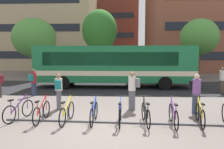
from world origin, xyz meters
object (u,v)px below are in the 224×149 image
(commuter_grey_pack_5, at_px, (133,88))
(street_tree_1, at_px, (34,38))
(commuter_teal_pack_1, at_px, (33,81))
(street_tree_0, at_px, (199,37))
(parked_bicycle_yellow_2, at_px, (67,113))
(commuter_teal_pack_3, at_px, (59,89))
(street_tree_2, at_px, (100,31))
(parked_bicycle_blue_3, at_px, (94,113))
(commuter_grey_pack_4, at_px, (223,78))
(parked_bicycle_red_1, at_px, (42,112))
(parked_bicycle_purple_0, at_px, (19,110))
(parked_bicycle_purple_6, at_px, (173,115))
(parked_bicycle_black_5, at_px, (146,114))
(commuter_black_pack_0, at_px, (196,91))
(city_bus, at_px, (115,65))
(parked_bicycle_yellow_7, at_px, (200,115))
(parked_bicycle_blue_4, at_px, (120,114))

(commuter_grey_pack_5, bearing_deg, street_tree_1, -68.78)
(commuter_teal_pack_1, relative_size, street_tree_0, 0.27)
(parked_bicycle_yellow_2, distance_m, commuter_teal_pack_1, 6.10)
(commuter_teal_pack_3, height_order, street_tree_2, street_tree_2)
(parked_bicycle_yellow_2, bearing_deg, parked_bicycle_blue_3, -84.51)
(commuter_grey_pack_5, xyz_separation_m, street_tree_1, (-10.67, 14.67, 3.42))
(commuter_grey_pack_4, bearing_deg, street_tree_0, -93.09)
(street_tree_2, bearing_deg, parked_bicycle_red_1, -91.27)
(commuter_grey_pack_5, relative_size, street_tree_0, 0.28)
(parked_bicycle_blue_3, xyz_separation_m, street_tree_0, (9.21, 15.07, 3.98))
(parked_bicycle_purple_0, relative_size, parked_bicycle_yellow_2, 0.97)
(parked_bicycle_yellow_2, relative_size, commuter_grey_pack_4, 1.00)
(street_tree_1, height_order, street_tree_2, street_tree_2)
(parked_bicycle_purple_0, relative_size, commuter_grey_pack_4, 0.97)
(parked_bicycle_purple_6, height_order, street_tree_2, street_tree_2)
(parked_bicycle_purple_0, relative_size, parked_bicycle_purple_6, 0.97)
(parked_bicycle_black_5, distance_m, street_tree_2, 19.36)
(commuter_black_pack_0, relative_size, street_tree_0, 0.28)
(commuter_teal_pack_1, bearing_deg, street_tree_1, 36.29)
(parked_bicycle_purple_0, height_order, parked_bicycle_yellow_2, same)
(parked_bicycle_purple_0, relative_size, commuter_black_pack_0, 0.96)
(parked_bicycle_yellow_2, height_order, commuter_teal_pack_3, commuter_teal_pack_3)
(street_tree_1, bearing_deg, parked_bicycle_black_5, -56.58)
(parked_bicycle_purple_6, bearing_deg, city_bus, 17.88)
(parked_bicycle_red_1, height_order, parked_bicycle_yellow_2, same)
(city_bus, distance_m, parked_bicycle_blue_3, 8.80)
(parked_bicycle_yellow_7, bearing_deg, parked_bicycle_black_5, 100.22)
(parked_bicycle_yellow_2, bearing_deg, street_tree_1, 29.91)
(commuter_teal_pack_3, distance_m, street_tree_1, 16.82)
(parked_bicycle_red_1, xyz_separation_m, street_tree_1, (-7.07, 16.61, 4.07))
(commuter_teal_pack_1, bearing_deg, commuter_grey_pack_5, -102.15)
(parked_bicycle_red_1, relative_size, commuter_black_pack_0, 0.99)
(commuter_grey_pack_4, bearing_deg, parked_bicycle_red_1, 39.69)
(parked_bicycle_red_1, height_order, commuter_teal_pack_3, commuter_teal_pack_3)
(parked_bicycle_purple_6, xyz_separation_m, street_tree_2, (-4.57, 18.45, 5.04))
(commuter_grey_pack_4, bearing_deg, parked_bicycle_yellow_2, 42.96)
(parked_bicycle_blue_3, height_order, commuter_grey_pack_4, commuter_grey_pack_4)
(parked_bicycle_black_5, bearing_deg, street_tree_0, -29.30)
(parked_bicycle_black_5, bearing_deg, parked_bicycle_yellow_2, 85.31)
(commuter_teal_pack_3, bearing_deg, street_tree_1, 15.63)
(parked_bicycle_purple_0, xyz_separation_m, parked_bicycle_blue_3, (3.03, -0.24, 0.00))
(parked_bicycle_blue_3, relative_size, commuter_grey_pack_5, 0.97)
(parked_bicycle_blue_4, relative_size, commuter_black_pack_0, 0.99)
(commuter_grey_pack_4, xyz_separation_m, street_tree_1, (-16.90, 10.13, 3.46))
(parked_bicycle_yellow_7, xyz_separation_m, commuter_grey_pack_4, (3.85, 6.58, 0.61))
(parked_bicycle_blue_4, xyz_separation_m, commuter_teal_pack_3, (-2.90, 1.96, 0.60))
(parked_bicycle_yellow_7, bearing_deg, city_bus, 30.69)
(parked_bicycle_purple_0, relative_size, street_tree_2, 0.21)
(parked_bicycle_black_5, bearing_deg, parked_bicycle_blue_3, 84.03)
(city_bus, bearing_deg, street_tree_0, 36.73)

